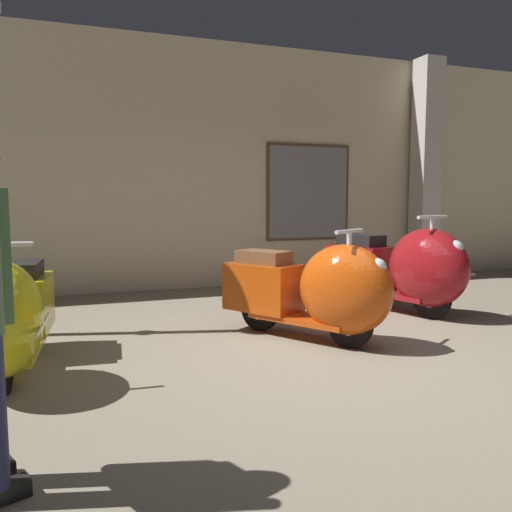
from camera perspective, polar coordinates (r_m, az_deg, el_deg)
The scene contains 5 objects.
ground_plane at distance 4.19m, azimuth 8.58°, elevation -11.44°, with size 60.00×60.00×0.00m, color gray.
showroom_back_wall at distance 7.64m, azimuth -4.45°, elevation 9.73°, with size 18.00×0.63×3.48m.
scooter_0 at distance 4.06m, azimuth -25.44°, elevation -5.92°, with size 0.60×1.66×1.00m.
scooter_1 at distance 4.66m, azimuth 6.82°, elevation -3.74°, with size 1.28×1.66×1.01m.
scooter_2 at distance 6.04m, azimuth 16.06°, elevation -1.31°, with size 1.00×1.87×1.10m.
Camera 1 is at (-1.93, -3.49, 1.26)m, focal length 36.51 mm.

